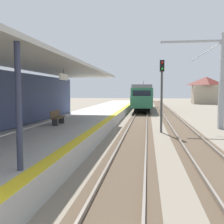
# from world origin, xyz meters

# --- Properties ---
(station_platform) EXTENTS (5.00, 80.00, 0.91)m
(station_platform) POSITION_xyz_m (-2.50, 16.00, 0.45)
(station_platform) COLOR #A8A8A3
(station_platform) RESTS_ON ground
(station_building_with_canopy) EXTENTS (4.85, 24.00, 4.43)m
(station_building_with_canopy) POSITION_xyz_m (-4.30, 10.77, 2.66)
(station_building_with_canopy) COLOR #4C4C4C
(station_building_with_canopy) RESTS_ON ground
(track_pair_nearest_platform) EXTENTS (2.34, 120.00, 0.16)m
(track_pair_nearest_platform) POSITION_xyz_m (1.90, 20.00, 0.05)
(track_pair_nearest_platform) COLOR #4C3D2D
(track_pair_nearest_platform) RESTS_ON ground
(track_pair_middle) EXTENTS (2.34, 120.00, 0.16)m
(track_pair_middle) POSITION_xyz_m (5.30, 20.00, 0.05)
(track_pair_middle) COLOR #4C3D2D
(track_pair_middle) RESTS_ON ground
(approaching_train) EXTENTS (2.93, 19.60, 4.76)m
(approaching_train) POSITION_xyz_m (1.90, 40.89, 2.18)
(approaching_train) COLOR #286647
(approaching_train) RESTS_ON ground
(rail_signal_post) EXTENTS (0.32, 0.34, 5.20)m
(rail_signal_post) POSITION_xyz_m (3.67, 17.15, 3.19)
(rail_signal_post) COLOR #4C4C4C
(rail_signal_post) RESTS_ON ground
(catenary_pylon_far_side) EXTENTS (5.00, 0.40, 7.50)m
(catenary_pylon_far_side) POSITION_xyz_m (8.14, 19.63, 3.60)
(catenary_pylon_far_side) COLOR #9EA3A8
(catenary_pylon_far_side) RESTS_ON ground
(platform_bench) EXTENTS (0.45, 1.60, 0.88)m
(platform_bench) POSITION_xyz_m (-2.94, 13.65, 1.37)
(platform_bench) COLOR brown
(platform_bench) RESTS_ON station_platform
(distant_trackside_house) EXTENTS (6.60, 5.28, 6.40)m
(distant_trackside_house) POSITION_xyz_m (16.29, 63.37, 3.34)
(distant_trackside_house) COLOR tan
(distant_trackside_house) RESTS_ON ground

